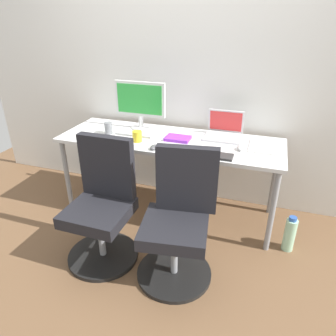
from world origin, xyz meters
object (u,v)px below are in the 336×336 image
(desktop_monitor, at_px, (140,102))
(coffee_mug, at_px, (137,136))
(office_chair_right, at_px, (179,222))
(office_chair_left, at_px, (103,207))
(water_bottle_on_floor, at_px, (290,234))
(open_laptop, at_px, (224,131))

(desktop_monitor, bearing_deg, coffee_mug, -72.14)
(office_chair_right, distance_m, coffee_mug, 0.86)
(office_chair_right, bearing_deg, office_chair_left, 179.93)
(office_chair_left, bearing_deg, water_bottle_on_floor, 19.74)
(office_chair_right, distance_m, desktop_monitor, 1.24)
(office_chair_left, bearing_deg, office_chair_right, -0.07)
(open_laptop, bearing_deg, office_chair_right, -98.32)
(desktop_monitor, bearing_deg, open_laptop, 0.45)
(office_chair_right, height_order, coffee_mug, office_chair_right)
(water_bottle_on_floor, xyz_separation_m, open_laptop, (-0.64, 0.41, 0.65))
(office_chair_left, relative_size, coffee_mug, 10.22)
(office_chair_right, bearing_deg, open_laptop, 81.68)
(office_chair_left, xyz_separation_m, desktop_monitor, (-0.06, 0.90, 0.57))
(desktop_monitor, relative_size, open_laptop, 1.55)
(office_chair_left, height_order, open_laptop, open_laptop)
(water_bottle_on_floor, distance_m, coffee_mug, 1.47)
(water_bottle_on_floor, distance_m, desktop_monitor, 1.70)
(desktop_monitor, bearing_deg, water_bottle_on_floor, -16.00)
(water_bottle_on_floor, xyz_separation_m, desktop_monitor, (-1.42, 0.41, 0.84))
(office_chair_right, height_order, water_bottle_on_floor, office_chair_right)
(open_laptop, bearing_deg, desktop_monitor, -179.55)
(open_laptop, height_order, coffee_mug, open_laptop)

